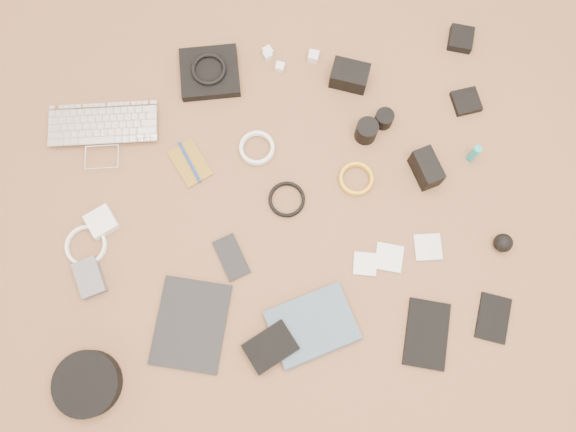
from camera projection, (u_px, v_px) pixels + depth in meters
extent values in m
cube|color=brown|center=(272.00, 212.00, 1.74)|extent=(4.00, 4.00, 0.04)
imported|color=silver|center=(103.00, 139.00, 1.76)|extent=(0.37, 0.27, 0.03)
cube|color=black|center=(210.00, 73.00, 1.81)|extent=(0.20, 0.19, 0.03)
torus|color=black|center=(209.00, 69.00, 1.79)|extent=(0.14, 0.14, 0.01)
cube|color=silver|center=(268.00, 52.00, 1.84)|extent=(0.04, 0.04, 0.03)
cube|color=silver|center=(268.00, 55.00, 1.83)|extent=(0.03, 0.03, 0.02)
cube|color=silver|center=(314.00, 57.00, 1.83)|extent=(0.04, 0.04, 0.03)
cube|color=silver|center=(280.00, 67.00, 1.82)|extent=(0.04, 0.04, 0.03)
cube|color=black|center=(350.00, 76.00, 1.79)|extent=(0.14, 0.12, 0.07)
cube|color=black|center=(461.00, 39.00, 1.85)|extent=(0.10, 0.11, 0.03)
cube|color=brown|center=(190.00, 163.00, 1.75)|extent=(0.14, 0.16, 0.01)
cylinder|color=#123096|center=(190.00, 162.00, 1.74)|extent=(0.06, 0.14, 0.01)
torus|color=white|center=(257.00, 149.00, 1.76)|extent=(0.14, 0.14, 0.01)
cylinder|color=black|center=(366.00, 131.00, 1.74)|extent=(0.07, 0.07, 0.07)
cylinder|color=black|center=(384.00, 119.00, 1.76)|extent=(0.07, 0.07, 0.05)
cube|color=black|center=(466.00, 101.00, 1.80)|extent=(0.09, 0.09, 0.02)
cube|color=silver|center=(102.00, 222.00, 1.69)|extent=(0.10, 0.10, 0.03)
torus|color=white|center=(87.00, 246.00, 1.69)|extent=(0.16, 0.16, 0.01)
torus|color=black|center=(287.00, 200.00, 1.72)|extent=(0.13, 0.13, 0.01)
torus|color=gold|center=(356.00, 179.00, 1.74)|extent=(0.11, 0.11, 0.01)
cube|color=black|center=(426.00, 168.00, 1.71)|extent=(0.08, 0.12, 0.08)
cylinder|color=teal|center=(474.00, 154.00, 1.72)|extent=(0.03, 0.03, 0.08)
cube|color=#56565B|center=(90.00, 278.00, 1.65)|extent=(0.10, 0.12, 0.03)
cube|color=black|center=(191.00, 324.00, 1.63)|extent=(0.27, 0.31, 0.01)
cube|color=black|center=(231.00, 257.00, 1.68)|extent=(0.10, 0.15, 0.01)
cube|color=silver|center=(365.00, 264.00, 1.67)|extent=(0.08, 0.08, 0.01)
cube|color=silver|center=(389.00, 258.00, 1.68)|extent=(0.10, 0.10, 0.01)
cube|color=silver|center=(428.00, 247.00, 1.69)|extent=(0.09, 0.09, 0.01)
sphere|color=black|center=(503.00, 243.00, 1.67)|extent=(0.06, 0.06, 0.06)
cylinder|color=black|center=(87.00, 384.00, 1.57)|extent=(0.23, 0.23, 0.05)
cube|color=black|center=(271.00, 347.00, 1.60)|extent=(0.17, 0.15, 0.03)
imported|color=#3C5266|center=(324.00, 355.00, 1.60)|extent=(0.27, 0.23, 0.02)
cube|color=black|center=(427.00, 334.00, 1.62)|extent=(0.18, 0.22, 0.01)
cube|color=black|center=(493.00, 318.00, 1.64)|extent=(0.14, 0.16, 0.01)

